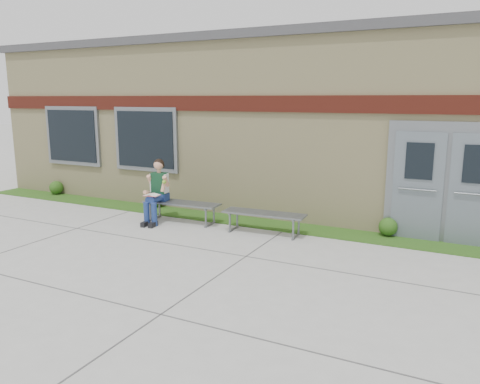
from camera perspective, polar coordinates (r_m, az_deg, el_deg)
The scene contains 9 objects.
ground at distance 8.32m, azimuth -7.07°, elevation -7.81°, with size 80.00×80.00×0.00m, color #9E9E99.
grass_strip at distance 10.48m, azimuth 0.83°, elevation -3.62°, with size 16.00×0.80×0.02m, color #1A4612.
school_building at distance 13.27m, azimuth 7.31°, elevation 8.62°, with size 16.20×6.22×4.20m.
bench_left at distance 10.46m, azimuth -7.14°, elevation -1.80°, with size 1.78×0.60×0.45m.
bench_right at distance 9.53m, azimuth 2.94°, elevation -3.11°, with size 1.72×0.56×0.44m.
girl at distance 10.50m, azimuth -10.11°, elevation 0.24°, with size 0.54×0.88×1.40m.
shrub_west at distance 14.34m, azimuth -21.49°, elevation 0.50°, with size 0.38×0.38×0.38m, color #1A4612.
shrub_mid at distance 11.99m, azimuth -10.13°, elevation -0.86°, with size 0.39×0.39×0.39m, color #1A4612.
shrub_east at distance 9.79m, azimuth 17.61°, elevation -4.06°, with size 0.37×0.37×0.37m, color #1A4612.
Camera 1 is at (4.40, -6.51, 2.72)m, focal length 35.00 mm.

